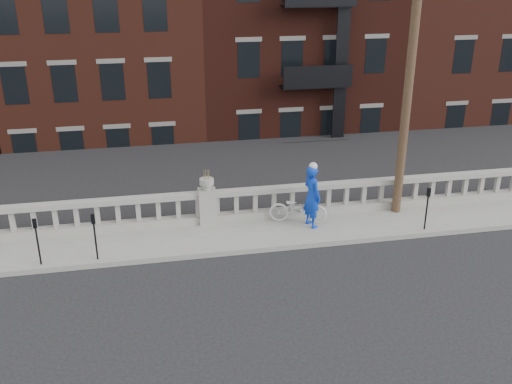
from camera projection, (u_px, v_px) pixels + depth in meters
ground at (226, 292)px, 14.52m from camera, size 120.00×120.00×0.00m
sidewalk at (212, 237)px, 17.22m from camera, size 32.00×2.20×0.15m
balustrade at (208, 208)px, 17.87m from camera, size 28.00×0.34×1.03m
planter_pedestal at (207, 202)px, 17.79m from camera, size 0.55×0.55×1.76m
lower_level at (179, 52)px, 34.55m from camera, size 80.00×44.00×20.80m
utility_pole at (412, 55)px, 16.92m from camera, size 1.60×0.28×10.00m
parking_meter_b at (37, 236)px, 15.24m from camera, size 0.10×0.09×1.36m
parking_meter_c at (95, 232)px, 15.51m from camera, size 0.10×0.09×1.36m
parking_meter_d at (427, 204)px, 17.26m from camera, size 0.10×0.09×1.36m
bicycle at (298, 208)px, 17.88m from camera, size 1.92×1.16×0.95m
cyclist at (312, 196)px, 17.45m from camera, size 0.68×0.83×1.98m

